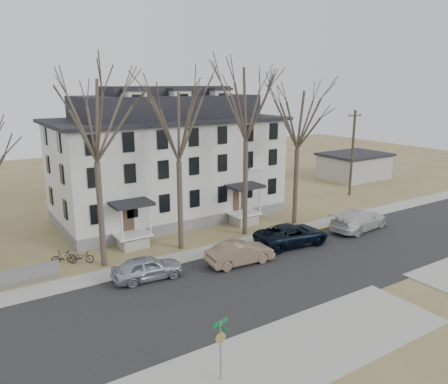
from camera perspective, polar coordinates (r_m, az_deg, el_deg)
ground at (r=29.38m, az=12.45°, el=-11.08°), size 120.00×120.00×0.00m
main_road at (r=30.68m, az=9.77°, el=-9.83°), size 120.00×10.00×0.04m
far_sidewalk at (r=34.96m, az=3.10°, el=-6.60°), size 120.00×2.00×0.08m
near_sidewalk_left at (r=21.43m, az=6.32°, el=-21.11°), size 20.00×5.00×0.08m
yellow_curb at (r=37.33m, az=10.19°, el=-5.44°), size 14.00×0.25×0.06m
boarding_house at (r=40.88m, az=-7.32°, el=4.17°), size 20.80×12.36×12.05m
distant_building at (r=60.34m, az=16.62°, el=3.30°), size 8.50×6.50×3.35m
tree_far_left at (r=29.49m, az=-16.67°, el=9.64°), size 8.40×8.40×13.72m
tree_mid_left at (r=31.76m, az=-6.03°, el=9.07°), size 7.80×7.80×12.74m
tree_center at (r=34.79m, az=2.94°, el=12.01°), size 9.00×9.00×14.70m
tree_mid_right at (r=38.33m, az=9.71°, el=9.80°), size 7.80×7.80×12.74m
utility_pole_far at (r=50.34m, az=16.42°, el=5.01°), size 2.00×0.28×9.50m
car_silver at (r=28.81m, az=-9.96°, el=-9.79°), size 4.67×2.23×1.54m
car_tan at (r=30.66m, az=2.11°, el=-8.02°), size 4.95×2.02×1.59m
car_navy at (r=34.50m, az=8.83°, el=-5.58°), size 6.17×3.35×1.64m
car_white at (r=39.30m, az=17.20°, el=-3.50°), size 6.40×3.24×1.78m
bicycle_left at (r=32.43m, az=-18.14°, el=-8.14°), size 1.81×1.27×0.90m
bicycle_right at (r=32.74m, az=-20.23°, el=-8.03°), size 1.71×0.84×0.99m
street_sign at (r=19.15m, az=-0.46°, el=-18.99°), size 0.82×0.82×2.87m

